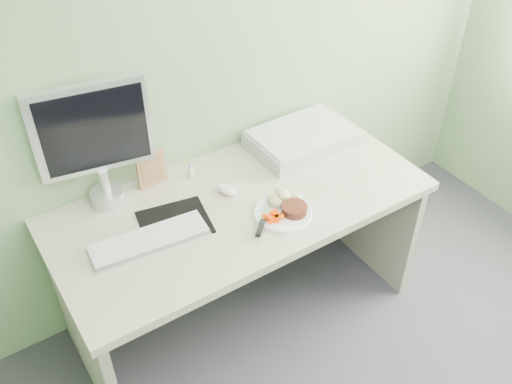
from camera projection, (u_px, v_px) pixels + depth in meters
wall_back at (187, 30)px, 2.26m from camera, size 3.50×0.00×3.50m
desk at (241, 232)px, 2.52m from camera, size 1.60×0.75×0.73m
plate at (283, 213)px, 2.34m from camera, size 0.24×0.24×0.01m
steak at (294, 209)px, 2.32m from camera, size 0.11×0.11×0.03m
potato_pile at (284, 196)px, 2.36m from camera, size 0.13×0.11×0.06m
carrot_heap at (273, 215)px, 2.29m from camera, size 0.07×0.07×0.04m
steak_knife at (263, 222)px, 2.27m from camera, size 0.19×0.18×0.02m
mousepad at (175, 222)px, 2.30m from camera, size 0.31×0.29×0.00m
keyboard at (149, 240)px, 2.20m from camera, size 0.47×0.18×0.02m
computer_mouse at (227, 190)px, 2.44m from camera, size 0.08×0.11×0.04m
photo_frame at (151, 170)px, 2.44m from camera, size 0.13×0.03×0.16m
eyedrop_bottle at (191, 171)px, 2.51m from camera, size 0.03×0.03×0.07m
scanner at (301, 139)px, 2.70m from camera, size 0.48×0.32×0.07m
monitor at (94, 139)px, 2.22m from camera, size 0.46×0.15×0.55m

